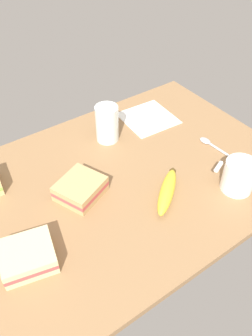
% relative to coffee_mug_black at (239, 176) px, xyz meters
% --- Properties ---
extents(tabletop, '(0.90, 0.64, 0.02)m').
position_rel_coffee_mug_black_xyz_m(tabletop, '(0.21, -0.20, -0.05)').
color(tabletop, '#936D47').
rests_on(tabletop, ground).
extents(coffee_mug_black, '(0.08, 0.10, 0.09)m').
position_rel_coffee_mug_black_xyz_m(coffee_mug_black, '(0.00, 0.00, 0.00)').
color(coffee_mug_black, white).
rests_on(coffee_mug_black, tabletop).
extents(sandwich_main, '(0.13, 0.12, 0.04)m').
position_rel_coffee_mug_black_xyz_m(sandwich_main, '(0.53, -0.10, -0.02)').
color(sandwich_main, beige).
rests_on(sandwich_main, tabletop).
extents(sandwich_extra, '(0.14, 0.13, 0.04)m').
position_rel_coffee_mug_black_xyz_m(sandwich_extra, '(0.34, -0.21, -0.02)').
color(sandwich_extra, tan).
rests_on(sandwich_extra, tabletop).
extents(glass_of_milk, '(0.07, 0.07, 0.11)m').
position_rel_coffee_mug_black_xyz_m(glass_of_milk, '(0.16, -0.37, 0.01)').
color(glass_of_milk, silver).
rests_on(glass_of_milk, tabletop).
extents(banana, '(0.15, 0.13, 0.04)m').
position_rel_coffee_mug_black_xyz_m(banana, '(0.17, -0.08, -0.03)').
color(banana, yellow).
rests_on(banana, tabletop).
extents(spoon, '(0.03, 0.12, 0.01)m').
position_rel_coffee_mug_black_xyz_m(spoon, '(-0.07, -0.16, -0.04)').
color(spoon, silver).
rests_on(spoon, tabletop).
extents(paper_napkin, '(0.17, 0.17, 0.00)m').
position_rel_coffee_mug_black_xyz_m(paper_napkin, '(-0.01, -0.38, -0.04)').
color(paper_napkin, white).
rests_on(paper_napkin, tabletop).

